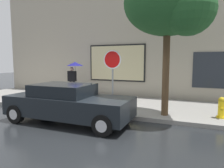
% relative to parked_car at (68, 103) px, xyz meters
% --- Properties ---
extents(ground_plane, '(60.00, 60.00, 0.00)m').
position_rel_parked_car_xyz_m(ground_plane, '(1.52, 0.06, -0.67)').
color(ground_plane, black).
extents(sidewalk, '(20.00, 4.00, 0.15)m').
position_rel_parked_car_xyz_m(sidewalk, '(1.52, 3.06, -0.60)').
color(sidewalk, gray).
rests_on(sidewalk, ground).
extents(building_facade, '(20.00, 0.67, 7.00)m').
position_rel_parked_car_xyz_m(building_facade, '(1.51, 5.55, 2.80)').
color(building_facade, '#B2A893').
rests_on(building_facade, ground).
extents(parked_car, '(4.44, 1.81, 1.34)m').
position_rel_parked_car_xyz_m(parked_car, '(0.00, 0.00, 0.00)').
color(parked_car, black).
rests_on(parked_car, ground).
extents(fire_hydrant, '(0.30, 0.44, 0.75)m').
position_rel_parked_car_xyz_m(fire_hydrant, '(4.99, 2.05, -0.16)').
color(fire_hydrant, yellow).
rests_on(fire_hydrant, sidewalk).
extents(pedestrian_with_umbrella, '(0.97, 0.97, 1.95)m').
position_rel_parked_car_xyz_m(pedestrian_with_umbrella, '(-2.38, 4.09, 1.01)').
color(pedestrian_with_umbrella, black).
rests_on(pedestrian_with_umbrella, sidewalk).
extents(street_tree, '(3.14, 2.67, 5.24)m').
position_rel_parked_car_xyz_m(street_tree, '(3.24, 1.61, 3.44)').
color(street_tree, '#4C3823').
rests_on(street_tree, sidewalk).
extents(stop_sign, '(0.76, 0.10, 2.44)m').
position_rel_parked_car_xyz_m(stop_sign, '(0.95, 1.78, 1.20)').
color(stop_sign, gray).
rests_on(stop_sign, sidewalk).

